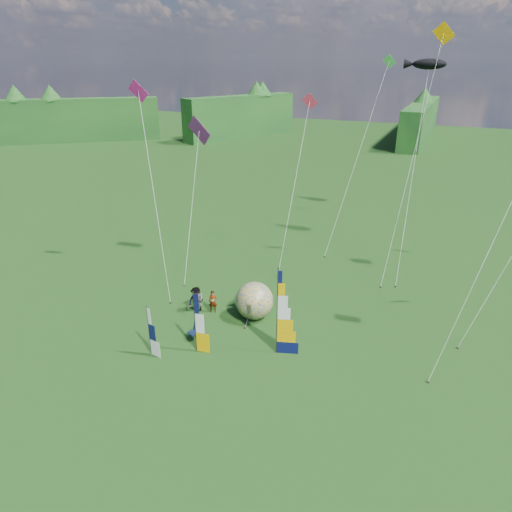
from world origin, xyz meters
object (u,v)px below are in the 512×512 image
at_px(feather_banner_main, 277,313).
at_px(spectator_c, 196,300).
at_px(spectator_b, 198,299).
at_px(bol_inflatable, 254,301).
at_px(spectator_d, 246,296).
at_px(camp_chair, 194,332).
at_px(side_banner_left, 195,323).
at_px(spectator_a, 213,302).
at_px(kite_whale, 415,159).
at_px(side_banner_far, 149,331).

bearing_deg(feather_banner_main, spectator_c, 144.44).
bearing_deg(spectator_b, bol_inflatable, 37.52).
xyz_separation_m(spectator_d, camp_chair, (-1.24, -4.90, -0.32)).
distance_m(side_banner_left, spectator_d, 5.98).
height_order(spectator_a, camp_chair, spectator_a).
bearing_deg(spectator_c, bol_inflatable, -53.71).
bearing_deg(side_banner_left, kite_whale, 57.63).
xyz_separation_m(feather_banner_main, spectator_d, (-3.89, 4.14, -1.80)).
xyz_separation_m(feather_banner_main, kite_whale, (4.76, 17.42, 5.80)).
relative_size(camp_chair, kite_whale, 0.06).
xyz_separation_m(spectator_b, spectator_d, (2.81, 1.72, 0.01)).
distance_m(side_banner_left, spectator_c, 4.69).
relative_size(bol_inflatable, spectator_b, 1.46).
bearing_deg(kite_whale, spectator_b, -121.01).
distance_m(feather_banner_main, bol_inflatable, 4.42).
distance_m(feather_banner_main, spectator_c, 7.28).
bearing_deg(feather_banner_main, spectator_a, 137.91).
bearing_deg(spectator_c, spectator_b, 19.58).
height_order(feather_banner_main, side_banner_far, feather_banner_main).
relative_size(spectator_b, kite_whale, 0.10).
bearing_deg(bol_inflatable, spectator_d, 136.59).
bearing_deg(side_banner_far, side_banner_left, 40.72).
height_order(side_banner_left, kite_whale, kite_whale).
height_order(spectator_d, camp_chair, spectator_d).
bearing_deg(spectator_a, kite_whale, 31.04).
relative_size(side_banner_far, kite_whale, 0.18).
height_order(side_banner_far, bol_inflatable, side_banner_far).
xyz_separation_m(side_banner_far, spectator_b, (-0.09, 5.51, -0.70)).
distance_m(side_banner_far, spectator_c, 5.33).
bearing_deg(kite_whale, side_banner_far, -112.64).
bearing_deg(spectator_c, spectator_d, -32.27).
height_order(spectator_a, kite_whale, kite_whale).
xyz_separation_m(side_banner_far, spectator_d, (2.72, 7.23, -0.70)).
bearing_deg(spectator_c, spectator_a, -47.28).
distance_m(bol_inflatable, spectator_a, 2.91).
bearing_deg(side_banner_left, spectator_b, 112.52).
height_order(feather_banner_main, spectator_c, feather_banner_main).
bearing_deg(camp_chair, feather_banner_main, 31.57).
relative_size(bol_inflatable, camp_chair, 2.30).
xyz_separation_m(spectator_a, kite_whale, (10.38, 14.83, 7.67)).
bearing_deg(spectator_d, feather_banner_main, 176.99).
height_order(bol_inflatable, kite_whale, kite_whale).
distance_m(bol_inflatable, camp_chair, 4.57).
relative_size(spectator_b, spectator_c, 0.94).
distance_m(side_banner_far, bol_inflatable, 7.28).
distance_m(spectator_c, spectator_d, 3.42).
distance_m(bol_inflatable, kite_whale, 17.72).
xyz_separation_m(feather_banner_main, spectator_a, (-5.63, 2.59, -1.87)).
bearing_deg(bol_inflatable, kite_whale, 62.16).
bearing_deg(feather_banner_main, kite_whale, 57.37).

